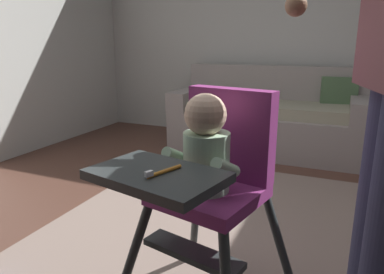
% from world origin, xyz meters
% --- Properties ---
extents(ground, '(6.17, 6.43, 0.10)m').
position_xyz_m(ground, '(0.00, 0.00, -0.05)').
color(ground, '#543429').
extents(wall_far, '(5.37, 0.06, 2.69)m').
position_xyz_m(wall_far, '(0.00, 2.45, 1.34)').
color(wall_far, beige).
rests_on(wall_far, ground).
extents(area_rug, '(2.15, 2.26, 0.01)m').
position_xyz_m(area_rug, '(0.11, 0.09, 0.00)').
color(area_rug, gray).
rests_on(area_rug, ground).
extents(couch, '(1.93, 0.86, 0.86)m').
position_xyz_m(couch, '(-0.05, 1.93, 0.33)').
color(couch, gray).
rests_on(couch, ground).
extents(high_chair, '(0.72, 0.81, 0.93)m').
position_xyz_m(high_chair, '(0.21, -0.57, 0.64)').
color(high_chair, '#303636').
rests_on(high_chair, ground).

